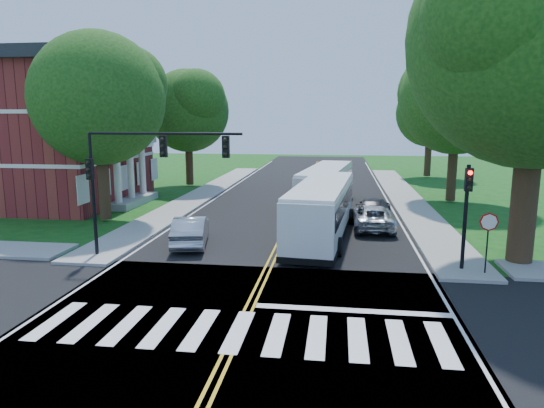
% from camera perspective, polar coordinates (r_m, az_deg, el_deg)
% --- Properties ---
extents(ground, '(140.00, 140.00, 0.00)m').
position_cam_1_polar(ground, '(15.80, -3.61, -13.99)').
color(ground, '#114613').
rests_on(ground, ground).
extents(road, '(14.00, 96.00, 0.01)m').
position_cam_1_polar(road, '(32.89, 2.57, -1.13)').
color(road, black).
rests_on(road, ground).
extents(cross_road, '(60.00, 12.00, 0.01)m').
position_cam_1_polar(cross_road, '(15.80, -3.61, -13.97)').
color(cross_road, black).
rests_on(cross_road, ground).
extents(center_line, '(0.36, 70.00, 0.01)m').
position_cam_1_polar(center_line, '(36.81, 3.14, 0.10)').
color(center_line, gold).
rests_on(center_line, road).
extents(edge_line_w, '(0.12, 70.00, 0.01)m').
position_cam_1_polar(edge_line_w, '(37.95, -7.15, 0.34)').
color(edge_line_w, silver).
rests_on(edge_line_w, road).
extents(edge_line_e, '(0.12, 70.00, 0.01)m').
position_cam_1_polar(edge_line_e, '(36.90, 13.72, -0.15)').
color(edge_line_e, silver).
rests_on(edge_line_e, road).
extents(crosswalk, '(12.60, 3.00, 0.01)m').
position_cam_1_polar(crosswalk, '(15.35, -3.99, -14.68)').
color(crosswalk, silver).
rests_on(crosswalk, road).
extents(stop_bar, '(6.60, 0.40, 0.01)m').
position_cam_1_polar(stop_bar, '(17.00, 9.42, -12.24)').
color(stop_bar, silver).
rests_on(stop_bar, road).
extents(sidewalk_nw, '(2.60, 40.00, 0.15)m').
position_cam_1_polar(sidewalk_nw, '(41.19, -8.10, 1.18)').
color(sidewalk_nw, gray).
rests_on(sidewalk_nw, ground).
extents(sidewalk_ne, '(2.60, 40.00, 0.15)m').
position_cam_1_polar(sidewalk_ne, '(40.00, 15.43, 0.65)').
color(sidewalk_ne, gray).
rests_on(sidewalk_ne, ground).
extents(tree_ne_big, '(10.80, 10.80, 14.91)m').
position_cam_1_polar(tree_ne_big, '(23.76, 28.94, 16.61)').
color(tree_ne_big, '#312013').
rests_on(tree_ne_big, ground).
extents(tree_west_near, '(8.00, 8.00, 11.40)m').
position_cam_1_polar(tree_west_near, '(31.61, -19.74, 11.55)').
color(tree_west_near, '#312013').
rests_on(tree_west_near, ground).
extents(tree_west_far, '(7.60, 7.60, 10.67)m').
position_cam_1_polar(tree_west_far, '(46.26, -9.88, 10.72)').
color(tree_west_far, '#312013').
rests_on(tree_west_far, ground).
extents(tree_east_mid, '(8.40, 8.40, 11.93)m').
position_cam_1_polar(tree_east_mid, '(39.10, 20.93, 11.60)').
color(tree_east_mid, '#312013').
rests_on(tree_east_mid, ground).
extents(tree_east_far, '(7.20, 7.20, 10.34)m').
position_cam_1_polar(tree_east_far, '(54.96, 18.13, 10.13)').
color(tree_east_far, '#312013').
rests_on(tree_east_far, ground).
extents(brick_building, '(20.00, 13.00, 10.80)m').
position_cam_1_polar(brick_building, '(42.23, -28.55, 7.57)').
color(brick_building, maroon).
rests_on(brick_building, ground).
extents(signal_nw, '(7.15, 0.46, 5.66)m').
position_cam_1_polar(signal_nw, '(22.43, -15.28, 4.50)').
color(signal_nw, black).
rests_on(signal_nw, ground).
extents(signal_ne, '(0.30, 0.46, 4.40)m').
position_cam_1_polar(signal_ne, '(21.52, 21.92, 0.09)').
color(signal_ne, black).
rests_on(signal_ne, ground).
extents(stop_sign, '(0.76, 0.08, 2.53)m').
position_cam_1_polar(stop_sign, '(21.47, 24.12, -2.63)').
color(stop_sign, black).
rests_on(stop_sign, ground).
extents(bus_lead, '(3.57, 11.72, 2.98)m').
position_cam_1_polar(bus_lead, '(26.22, 5.90, -0.57)').
color(bus_lead, silver).
rests_on(bus_lead, road).
extents(bus_follow, '(3.94, 11.54, 2.93)m').
position_cam_1_polar(bus_follow, '(35.01, 6.39, 2.09)').
color(bus_follow, silver).
rests_on(bus_follow, road).
extents(hatchback, '(2.48, 4.80, 1.51)m').
position_cam_1_polar(hatchback, '(25.04, -9.54, -3.10)').
color(hatchback, '#B6B8BE').
rests_on(hatchback, road).
extents(suv, '(2.35, 5.00, 1.38)m').
position_cam_1_polar(suv, '(28.87, 11.78, -1.52)').
color(suv, silver).
rests_on(suv, road).
extents(dark_sedan, '(2.71, 4.97, 1.37)m').
position_cam_1_polar(dark_sedan, '(31.73, 11.85, -0.49)').
color(dark_sedan, black).
rests_on(dark_sedan, road).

